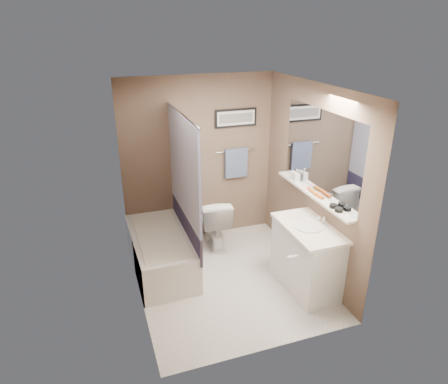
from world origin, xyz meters
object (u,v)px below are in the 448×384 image
object	(u,v)px
toilet	(214,221)
glass_jar	(293,175)
soap_bottle	(297,175)
bathtub	(161,251)
candle_bowl_far	(333,206)
vanity	(307,259)
hair_brush_back	(312,191)
candle_bowl_near	(339,210)
hair_brush_front	(318,195)

from	to	relation	value
toilet	glass_jar	distance (m)	1.33
glass_jar	soap_bottle	world-z (taller)	soap_bottle
bathtub	candle_bowl_far	world-z (taller)	candle_bowl_far
vanity	candle_bowl_far	size ratio (longest dim) A/B	10.00
glass_jar	soap_bottle	size ratio (longest dim) A/B	0.61
vanity	hair_brush_back	xyz separation A→B (m)	(0.19, 0.31, 0.74)
candle_bowl_far	glass_jar	distance (m)	0.95
bathtub	vanity	bearing A→B (deg)	-32.78
toilet	vanity	world-z (taller)	vanity
vanity	candle_bowl_near	world-z (taller)	candle_bowl_near
soap_bottle	candle_bowl_far	bearing A→B (deg)	-90.00
toilet	bathtub	bearing A→B (deg)	30.49
bathtub	candle_bowl_far	bearing A→B (deg)	-33.36
vanity	soap_bottle	world-z (taller)	soap_bottle
hair_brush_back	glass_jar	world-z (taller)	glass_jar
bathtub	hair_brush_front	distance (m)	2.15
hair_brush_back	candle_bowl_near	bearing A→B (deg)	-90.00
bathtub	toilet	bearing A→B (deg)	21.93
vanity	hair_brush_back	distance (m)	0.82
candle_bowl_near	soap_bottle	bearing A→B (deg)	90.00
toilet	candle_bowl_far	world-z (taller)	candle_bowl_far
toilet	candle_bowl_far	size ratio (longest dim) A/B	8.36
glass_jar	hair_brush_back	bearing A→B (deg)	-90.00
candle_bowl_near	candle_bowl_far	size ratio (longest dim) A/B	1.00
hair_brush_back	glass_jar	size ratio (longest dim) A/B	2.20
bathtub	hair_brush_back	distance (m)	2.10
hair_brush_back	candle_bowl_far	bearing A→B (deg)	-90.00
vanity	hair_brush_back	world-z (taller)	hair_brush_back
candle_bowl_near	glass_jar	world-z (taller)	glass_jar
glass_jar	toilet	bearing A→B (deg)	149.56
hair_brush_back	glass_jar	xyz separation A→B (m)	(0.00, 0.49, 0.03)
hair_brush_front	soap_bottle	xyz separation A→B (m)	(0.00, 0.52, 0.06)
bathtub	glass_jar	size ratio (longest dim) A/B	15.00
candle_bowl_far	glass_jar	world-z (taller)	glass_jar
bathtub	glass_jar	xyz separation A→B (m)	(1.79, -0.18, 0.92)
bathtub	vanity	size ratio (longest dim) A/B	1.67
toilet	vanity	xyz separation A→B (m)	(0.74, -1.35, 0.02)
vanity	hair_brush_back	bearing A→B (deg)	56.38
candle_bowl_near	soap_bottle	world-z (taller)	soap_bottle
hair_brush_front	soap_bottle	bearing A→B (deg)	90.00
soap_bottle	toilet	bearing A→B (deg)	145.51
bathtub	soap_bottle	xyz separation A→B (m)	(1.79, -0.27, 0.95)
soap_bottle	hair_brush_front	bearing A→B (deg)	-90.00
hair_brush_front	hair_brush_back	xyz separation A→B (m)	(0.00, 0.12, 0.00)
bathtub	candle_bowl_near	bearing A→B (deg)	-35.69
candle_bowl_far	toilet	bearing A→B (deg)	121.90
candle_bowl_near	soap_bottle	xyz separation A→B (m)	(0.00, 0.96, 0.06)
vanity	soap_bottle	size ratio (longest dim) A/B	5.48
hair_brush_front	hair_brush_back	bearing A→B (deg)	90.00
toilet	glass_jar	world-z (taller)	glass_jar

